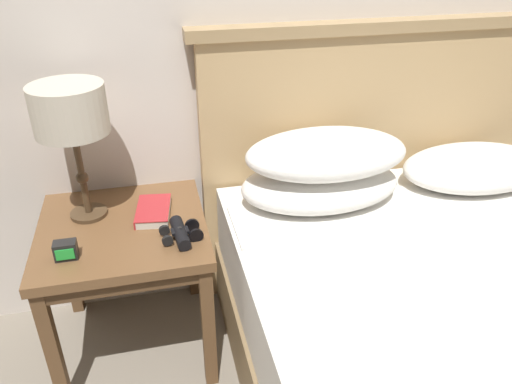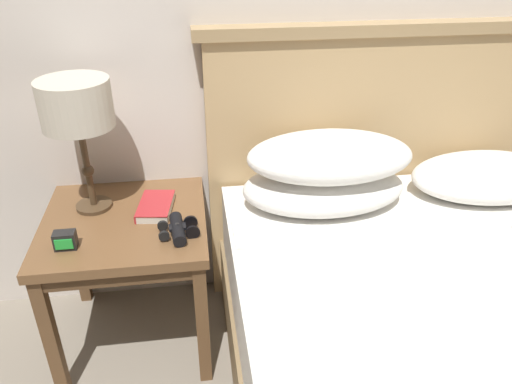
% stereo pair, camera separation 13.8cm
% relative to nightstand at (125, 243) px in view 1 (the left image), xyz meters
% --- Properties ---
extents(nightstand, '(0.58, 0.58, 0.56)m').
position_rel_nightstand_xyz_m(nightstand, '(0.00, 0.00, 0.00)').
color(nightstand, brown).
rests_on(nightstand, ground_plane).
extents(bed, '(1.53, 1.79, 1.17)m').
position_rel_nightstand_xyz_m(bed, '(1.04, -0.54, -0.16)').
color(bed, olive).
rests_on(bed, ground_plane).
extents(table_lamp, '(0.24, 0.24, 0.48)m').
position_rel_nightstand_xyz_m(table_lamp, '(-0.11, 0.10, 0.46)').
color(table_lamp, '#4C3823').
rests_on(table_lamp, nightstand).
extents(book_on_nightstand, '(0.14, 0.21, 0.03)m').
position_rel_nightstand_xyz_m(book_on_nightstand, '(0.11, 0.04, 0.09)').
color(book_on_nightstand, silver).
rests_on(book_on_nightstand, nightstand).
extents(binoculars_pair, '(0.14, 0.16, 0.05)m').
position_rel_nightstand_xyz_m(binoculars_pair, '(0.19, -0.13, 0.10)').
color(binoculars_pair, black).
rests_on(binoculars_pair, nightstand).
extents(alarm_clock, '(0.07, 0.05, 0.06)m').
position_rel_nightstand_xyz_m(alarm_clock, '(-0.17, -0.16, 0.11)').
color(alarm_clock, black).
rests_on(alarm_clock, nightstand).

